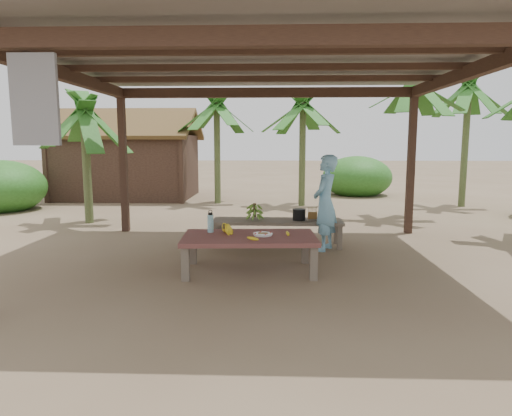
{
  "coord_description": "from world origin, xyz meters",
  "views": [
    {
      "loc": [
        0.14,
        -6.6,
        1.75
      ],
      "look_at": [
        -0.1,
        0.04,
        0.8
      ],
      "focal_mm": 32.0,
      "sensor_mm": 36.0,
      "label": 1
    }
  ],
  "objects_px": {
    "woman": "(325,203)",
    "ripe_banana_bunch": "(224,229)",
    "work_table": "(249,240)",
    "bench": "(277,223)",
    "water_flask": "(210,223)",
    "plate": "(263,234)",
    "cooking_pot": "(299,215)"
  },
  "relations": [
    {
      "from": "work_table",
      "to": "bench",
      "type": "relative_size",
      "value": 0.84
    },
    {
      "from": "work_table",
      "to": "woman",
      "type": "height_order",
      "value": "woman"
    },
    {
      "from": "work_table",
      "to": "woman",
      "type": "xyz_separation_m",
      "value": [
        1.17,
        1.31,
        0.35
      ]
    },
    {
      "from": "cooking_pot",
      "to": "woman",
      "type": "distance_m",
      "value": 0.54
    },
    {
      "from": "bench",
      "to": "ripe_banana_bunch",
      "type": "bearing_deg",
      "value": -115.95
    },
    {
      "from": "plate",
      "to": "water_flask",
      "type": "height_order",
      "value": "water_flask"
    },
    {
      "from": "ripe_banana_bunch",
      "to": "plate",
      "type": "bearing_deg",
      "value": -10.34
    },
    {
      "from": "work_table",
      "to": "plate",
      "type": "height_order",
      "value": "plate"
    },
    {
      "from": "ripe_banana_bunch",
      "to": "plate",
      "type": "height_order",
      "value": "ripe_banana_bunch"
    },
    {
      "from": "work_table",
      "to": "ripe_banana_bunch",
      "type": "xyz_separation_m",
      "value": [
        -0.36,
        0.11,
        0.14
      ]
    },
    {
      "from": "bench",
      "to": "plate",
      "type": "distance_m",
      "value": 1.6
    },
    {
      "from": "plate",
      "to": "cooking_pot",
      "type": "bearing_deg",
      "value": 69.71
    },
    {
      "from": "bench",
      "to": "water_flask",
      "type": "bearing_deg",
      "value": -124.06
    },
    {
      "from": "woman",
      "to": "ripe_banana_bunch",
      "type": "bearing_deg",
      "value": -27.34
    },
    {
      "from": "work_table",
      "to": "cooking_pot",
      "type": "bearing_deg",
      "value": 60.98
    },
    {
      "from": "work_table",
      "to": "cooking_pot",
      "type": "relative_size",
      "value": 8.59
    },
    {
      "from": "work_table",
      "to": "water_flask",
      "type": "relative_size",
      "value": 5.81
    },
    {
      "from": "bench",
      "to": "plate",
      "type": "height_order",
      "value": "plate"
    },
    {
      "from": "bench",
      "to": "ripe_banana_bunch",
      "type": "relative_size",
      "value": 8.87
    },
    {
      "from": "work_table",
      "to": "bench",
      "type": "xyz_separation_m",
      "value": [
        0.4,
        1.59,
        -0.04
      ]
    },
    {
      "from": "plate",
      "to": "cooking_pot",
      "type": "relative_size",
      "value": 1.22
    },
    {
      "from": "ripe_banana_bunch",
      "to": "cooking_pot",
      "type": "relative_size",
      "value": 1.16
    },
    {
      "from": "plate",
      "to": "water_flask",
      "type": "distance_m",
      "value": 0.79
    },
    {
      "from": "ripe_banana_bunch",
      "to": "water_flask",
      "type": "bearing_deg",
      "value": 149.24
    },
    {
      "from": "woman",
      "to": "plate",
      "type": "bearing_deg",
      "value": -12.69
    },
    {
      "from": "cooking_pot",
      "to": "ripe_banana_bunch",
      "type": "bearing_deg",
      "value": -127.36
    },
    {
      "from": "bench",
      "to": "woman",
      "type": "relative_size",
      "value": 1.41
    },
    {
      "from": "work_table",
      "to": "water_flask",
      "type": "height_order",
      "value": "water_flask"
    },
    {
      "from": "work_table",
      "to": "ripe_banana_bunch",
      "type": "relative_size",
      "value": 7.44
    },
    {
      "from": "work_table",
      "to": "water_flask",
      "type": "xyz_separation_m",
      "value": [
        -0.56,
        0.23,
        0.2
      ]
    },
    {
      "from": "ripe_banana_bunch",
      "to": "woman",
      "type": "height_order",
      "value": "woman"
    },
    {
      "from": "plate",
      "to": "work_table",
      "type": "bearing_deg",
      "value": -177.09
    }
  ]
}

